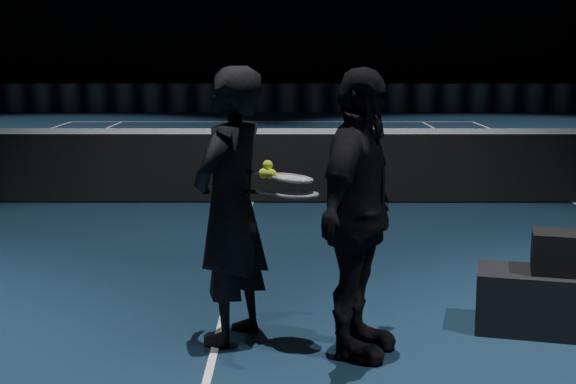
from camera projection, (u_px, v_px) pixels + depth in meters
The scene contains 10 objects.
floor at pixel (252, 203), 10.20m from camera, with size 36.00×36.00×0.00m, color black.
court_lines at pixel (252, 203), 10.20m from camera, with size 10.98×23.78×0.01m, color white, non-canonical shape.
net_mesh at pixel (251, 168), 10.13m from camera, with size 12.80×0.02×0.86m, color black.
net_tape at pixel (251, 131), 10.04m from camera, with size 12.80×0.03×0.07m, color white.
sponsor_backdrop at pixel (274, 98), 25.39m from camera, with size 22.00×0.15×0.90m, color black.
player_a at pixel (231, 207), 5.21m from camera, with size 0.66×0.43×1.81m, color black.
player_b at pixel (358, 215), 4.95m from camera, with size 1.06×0.44×1.81m, color black.
racket_lower at pixel (296, 194), 5.05m from camera, with size 0.68×0.22×0.03m, color black, non-canonical shape.
racket_upper at pixel (291, 178), 5.09m from camera, with size 0.68×0.22×0.03m, color black, non-canonical shape.
tennis_balls at pixel (268, 171), 5.09m from camera, with size 0.12×0.10×0.12m, color #CCD22C, non-canonical shape.
Camera 1 is at (0.48, -10.02, 1.90)m, focal length 50.00 mm.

